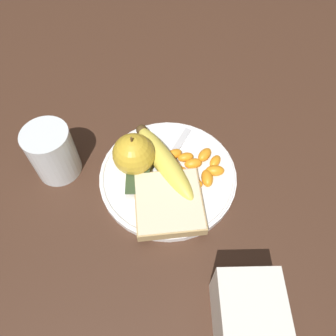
% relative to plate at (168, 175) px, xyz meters
% --- Properties ---
extents(ground_plane, '(3.00, 3.00, 0.00)m').
position_rel_plate_xyz_m(ground_plane, '(0.00, 0.00, -0.01)').
color(ground_plane, '#42281C').
extents(plate, '(0.24, 0.24, 0.01)m').
position_rel_plate_xyz_m(plate, '(0.00, 0.00, 0.00)').
color(plate, white).
rests_on(plate, ground_plane).
extents(juice_glass, '(0.08, 0.08, 0.10)m').
position_rel_plate_xyz_m(juice_glass, '(0.02, 0.20, 0.04)').
color(juice_glass, silver).
rests_on(juice_glass, ground_plane).
extents(apple, '(0.07, 0.07, 0.08)m').
position_rel_plate_xyz_m(apple, '(0.02, 0.06, 0.04)').
color(apple, gold).
rests_on(apple, plate).
extents(banana, '(0.18, 0.12, 0.04)m').
position_rel_plate_xyz_m(banana, '(0.02, 0.01, 0.02)').
color(banana, '#E0CC4C').
rests_on(banana, plate).
extents(bread_slice, '(0.12, 0.12, 0.02)m').
position_rel_plate_xyz_m(bread_slice, '(-0.06, -0.00, 0.02)').
color(bread_slice, tan).
rests_on(bread_slice, plate).
extents(fork, '(0.16, 0.10, 0.00)m').
position_rel_plate_xyz_m(fork, '(0.01, 0.01, 0.01)').
color(fork, silver).
rests_on(fork, plate).
extents(jam_packet, '(0.05, 0.04, 0.02)m').
position_rel_plate_xyz_m(jam_packet, '(-0.03, 0.05, 0.01)').
color(jam_packet, silver).
rests_on(jam_packet, plate).
extents(orange_segment_0, '(0.03, 0.03, 0.02)m').
position_rel_plate_xyz_m(orange_segment_0, '(0.04, -0.01, 0.01)').
color(orange_segment_0, orange).
rests_on(orange_segment_0, plate).
extents(orange_segment_1, '(0.03, 0.03, 0.01)m').
position_rel_plate_xyz_m(orange_segment_1, '(0.00, -0.04, 0.01)').
color(orange_segment_1, orange).
rests_on(orange_segment_1, plate).
extents(orange_segment_2, '(0.03, 0.03, 0.02)m').
position_rel_plate_xyz_m(orange_segment_2, '(-0.02, -0.04, 0.01)').
color(orange_segment_2, orange).
rests_on(orange_segment_2, plate).
extents(orange_segment_3, '(0.02, 0.03, 0.02)m').
position_rel_plate_xyz_m(orange_segment_3, '(0.03, -0.03, 0.01)').
color(orange_segment_3, orange).
rests_on(orange_segment_3, plate).
extents(orange_segment_4, '(0.02, 0.03, 0.02)m').
position_rel_plate_xyz_m(orange_segment_4, '(0.02, -0.05, 0.01)').
color(orange_segment_4, orange).
rests_on(orange_segment_4, plate).
extents(orange_segment_5, '(0.03, 0.02, 0.02)m').
position_rel_plate_xyz_m(orange_segment_5, '(-0.02, -0.07, 0.01)').
color(orange_segment_5, orange).
rests_on(orange_segment_5, plate).
extents(orange_segment_6, '(0.02, 0.03, 0.02)m').
position_rel_plate_xyz_m(orange_segment_6, '(0.00, -0.08, 0.01)').
color(orange_segment_6, orange).
rests_on(orange_segment_6, plate).
extents(orange_segment_7, '(0.03, 0.03, 0.02)m').
position_rel_plate_xyz_m(orange_segment_7, '(0.02, -0.08, 0.01)').
color(orange_segment_7, orange).
rests_on(orange_segment_7, plate).
extents(orange_segment_8, '(0.03, 0.04, 0.02)m').
position_rel_plate_xyz_m(orange_segment_8, '(0.00, -0.02, 0.01)').
color(orange_segment_8, orange).
rests_on(orange_segment_8, plate).
extents(orange_segment_9, '(0.04, 0.04, 0.02)m').
position_rel_plate_xyz_m(orange_segment_9, '(0.03, -0.07, 0.01)').
color(orange_segment_9, orange).
rests_on(orange_segment_9, plate).
extents(condiment_caddy, '(0.08, 0.08, 0.09)m').
position_rel_plate_xyz_m(condiment_caddy, '(-0.23, -0.10, 0.04)').
color(condiment_caddy, silver).
rests_on(condiment_caddy, ground_plane).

